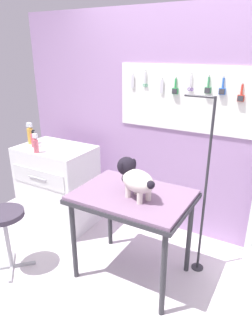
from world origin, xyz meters
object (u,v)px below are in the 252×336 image
at_px(counter_left, 58,186).
at_px(stool, 4,222).
at_px(grooming_arm, 204,197).
at_px(conditioner_bottle, 33,140).
at_px(dog, 135,178).
at_px(grooming_table, 133,202).

distance_m(counter_left, stool, 0.88).
height_order(grooming_arm, conditioner_bottle, grooming_arm).
bearing_deg(grooming_arm, counter_left, 179.96).
relative_size(dog, counter_left, 0.45).
distance_m(grooming_table, stool, 1.15).
relative_size(grooming_arm, dog, 3.85).
relative_size(grooming_table, grooming_arm, 0.60).
distance_m(dog, counter_left, 1.37).
bearing_deg(grooming_table, grooming_arm, 36.91).
relative_size(grooming_table, dog, 2.32).
bearing_deg(grooming_arm, conditioner_bottle, -177.13).
bearing_deg(dog, conditioner_bottle, 167.53).
bearing_deg(conditioner_bottle, grooming_arm, 2.87).
xyz_separation_m(grooming_table, stool, (-1.01, -0.50, -0.24)).
xyz_separation_m(dog, conditioner_bottle, (-1.41, 0.31, 0.02)).
bearing_deg(counter_left, dog, -18.64).
relative_size(dog, stool, 0.69).
height_order(counter_left, conditioner_bottle, conditioner_bottle).
height_order(grooming_arm, stool, grooming_arm).
bearing_deg(grooming_arm, dog, -138.10).
relative_size(stool, conditioner_bottle, 3.16).
bearing_deg(conditioner_bottle, counter_left, 24.65).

